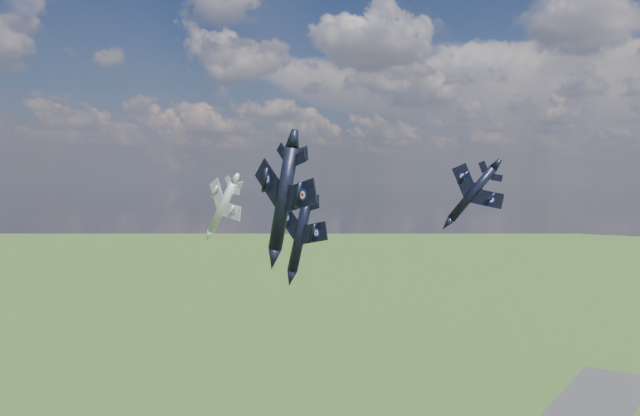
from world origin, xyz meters
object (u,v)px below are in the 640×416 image
Objects in this scene: jet_left_silver at (222,207)px; jet_right_navy at (283,199)px; jet_high_navy at (472,194)px; jet_lead_navy at (300,234)px.

jet_right_navy is at bearing -32.47° from jet_left_silver.
jet_right_navy is 0.92× the size of jet_high_navy.
jet_high_navy is at bearing 105.15° from jet_right_navy.
jet_left_silver is (-42.93, -9.69, -2.71)m from jet_high_navy.
jet_left_silver is (-44.79, 38.63, -3.18)m from jet_right_navy.
jet_lead_navy is 38.80m from jet_left_silver.
jet_high_navy reaches higher than jet_right_navy.
jet_lead_navy is 0.97× the size of jet_high_navy.
jet_lead_navy is at bearing -116.90° from jet_high_navy.
jet_left_silver is at bearing 157.80° from jet_lead_navy.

